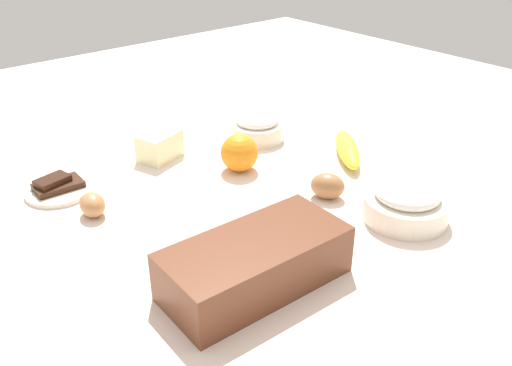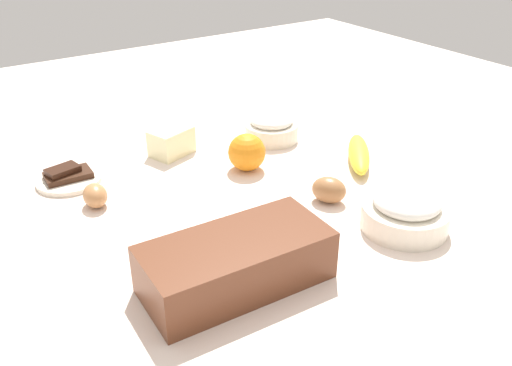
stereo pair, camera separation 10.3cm
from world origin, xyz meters
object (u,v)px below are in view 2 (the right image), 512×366
(sugar_bowl, at_px, (272,127))
(chocolate_plate, at_px, (68,178))
(loaf_pan, at_px, (236,261))
(flour_bowl, at_px, (405,211))
(butter_block, at_px, (171,142))
(egg_beside_bowl, at_px, (329,190))
(egg_near_butter, at_px, (95,196))
(banana, at_px, (359,154))
(orange_fruit, at_px, (247,152))

(sugar_bowl, distance_m, chocolate_plate, 0.47)
(loaf_pan, distance_m, flour_bowl, 0.33)
(flour_bowl, relative_size, butter_block, 1.69)
(butter_block, distance_m, chocolate_plate, 0.24)
(sugar_bowl, relative_size, egg_beside_bowl, 1.92)
(egg_near_butter, relative_size, chocolate_plate, 0.45)
(loaf_pan, distance_m, egg_beside_bowl, 0.30)
(sugar_bowl, distance_m, butter_block, 0.24)
(loaf_pan, relative_size, sugar_bowl, 2.25)
(egg_beside_bowl, bearing_deg, butter_block, -66.84)
(sugar_bowl, relative_size, banana, 0.67)
(banana, bearing_deg, chocolate_plate, -25.07)
(flour_bowl, distance_m, orange_fruit, 0.36)
(butter_block, height_order, egg_near_butter, butter_block)
(loaf_pan, bearing_deg, egg_beside_bowl, -155.23)
(egg_beside_bowl, xyz_separation_m, chocolate_plate, (0.39, -0.35, -0.01))
(butter_block, relative_size, chocolate_plate, 0.69)
(banana, height_order, orange_fruit, orange_fruit)
(butter_block, xyz_separation_m, egg_beside_bowl, (-0.15, 0.36, -0.00))
(sugar_bowl, xyz_separation_m, egg_beside_bowl, (0.08, 0.30, -0.01))
(loaf_pan, relative_size, butter_block, 3.17)
(flour_bowl, height_order, chocolate_plate, flour_bowl)
(orange_fruit, distance_m, butter_block, 0.19)
(orange_fruit, relative_size, egg_beside_bowl, 1.20)
(loaf_pan, height_order, banana, loaf_pan)
(orange_fruit, distance_m, egg_near_butter, 0.32)
(flour_bowl, distance_m, sugar_bowl, 0.45)
(egg_near_butter, bearing_deg, orange_fruit, 174.76)
(orange_fruit, xyz_separation_m, chocolate_plate, (0.33, -0.15, -0.03))
(loaf_pan, relative_size, banana, 1.50)
(loaf_pan, distance_m, orange_fruit, 0.39)
(sugar_bowl, bearing_deg, orange_fruit, 36.63)
(sugar_bowl, bearing_deg, flour_bowl, 86.21)
(loaf_pan, bearing_deg, butter_block, -102.24)
(orange_fruit, height_order, egg_near_butter, orange_fruit)
(loaf_pan, xyz_separation_m, egg_beside_bowl, (-0.28, -0.11, -0.02))
(flour_bowl, relative_size, egg_beside_bowl, 2.30)
(orange_fruit, bearing_deg, egg_beside_bowl, 105.23)
(loaf_pan, xyz_separation_m, banana, (-0.44, -0.21, -0.02))
(loaf_pan, bearing_deg, flour_bowl, 177.16)
(loaf_pan, distance_m, chocolate_plate, 0.48)
(flour_bowl, xyz_separation_m, egg_near_butter, (0.42, -0.37, -0.01))
(egg_beside_bowl, distance_m, chocolate_plate, 0.52)
(chocolate_plate, bearing_deg, banana, 154.93)
(flour_bowl, height_order, banana, flour_bowl)
(sugar_bowl, distance_m, egg_near_butter, 0.46)
(loaf_pan, xyz_separation_m, orange_fruit, (-0.22, -0.31, -0.00))
(flour_bowl, xyz_separation_m, orange_fruit, (0.10, -0.35, 0.01))
(banana, bearing_deg, flour_bowl, 64.18)
(sugar_bowl, height_order, chocolate_plate, sugar_bowl)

